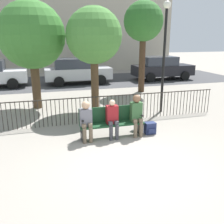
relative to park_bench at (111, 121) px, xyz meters
name	(u,v)px	position (x,y,z in m)	size (l,w,h in m)	color
ground_plane	(133,165)	(0.00, -1.90, -0.50)	(80.00, 80.00, 0.00)	gray
park_bench	(111,121)	(0.00, 0.00, 0.00)	(1.93, 0.45, 0.92)	#14381E
seated_person_0	(86,119)	(-0.79, -0.13, 0.18)	(0.34, 0.39, 1.19)	brown
seated_person_1	(112,117)	(0.00, -0.13, 0.15)	(0.34, 0.39, 1.18)	#3D3D42
seated_person_2	(137,113)	(0.76, -0.13, 0.23)	(0.34, 0.39, 1.28)	brown
backpack	(150,128)	(1.23, -0.12, -0.32)	(0.34, 0.28, 0.36)	navy
fence_railing	(100,107)	(-0.02, 1.41, 0.06)	(9.01, 0.03, 0.95)	#2D2823
tree_0	(32,36)	(-2.17, 3.96, 2.47)	(2.67, 2.67, 4.33)	#4C3823
tree_1	(143,23)	(3.37, 5.82, 3.13)	(2.05, 2.05, 4.73)	#422D1E
tree_2	(94,37)	(0.15, 2.99, 2.44)	(2.18, 2.18, 4.07)	#4C3823
lamp_post	(165,43)	(2.67, 1.99, 2.22)	(0.28, 0.28, 4.19)	black
street_surface	(71,82)	(0.00, 10.10, -0.50)	(24.00, 6.00, 0.01)	#3D3D3F
parked_car_1	(162,68)	(6.32, 9.28, 0.34)	(4.20, 1.94, 1.62)	black
parked_car_2	(77,71)	(0.30, 9.27, 0.34)	(4.20, 1.94, 1.62)	#B7B7BC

